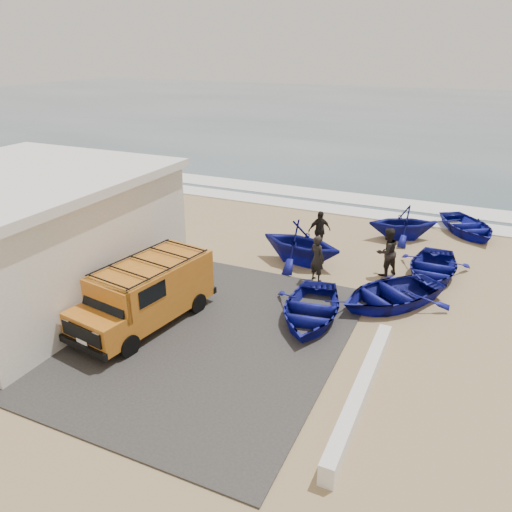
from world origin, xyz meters
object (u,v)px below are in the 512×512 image
(boat_far_right, at_px, (468,226))
(fisherman_front, at_px, (317,258))
(boat_near_left, at_px, (310,309))
(boat_far_left, at_px, (403,222))
(fisherman_middle, at_px, (387,252))
(parapet, at_px, (361,391))
(boat_mid_right, at_px, (432,268))
(building, at_px, (17,235))
(fisherman_back, at_px, (319,231))
(boat_near_right, at_px, (390,294))
(van, at_px, (147,292))
(boat_mid_left, at_px, (301,242))

(boat_far_right, bearing_deg, fisherman_front, -153.80)
(boat_near_left, xyz_separation_m, boat_far_left, (1.43, 8.74, 0.40))
(boat_far_left, height_order, fisherman_middle, fisherman_middle)
(parapet, xyz_separation_m, boat_mid_right, (0.74, 8.32, 0.11))
(building, xyz_separation_m, fisherman_back, (8.42, 8.18, -1.29))
(boat_near_right, bearing_deg, boat_mid_right, 108.07)
(boat_mid_right, bearing_deg, parapet, -94.76)
(fisherman_front, bearing_deg, boat_far_right, -96.17)
(van, height_order, boat_far_right, van)
(parapet, bearing_deg, boat_near_right, 93.18)
(parapet, relative_size, boat_mid_right, 1.60)
(building, relative_size, boat_near_right, 2.33)
(van, relative_size, fisherman_back, 2.89)
(boat_near_right, relative_size, boat_mid_left, 1.17)
(boat_mid_left, bearing_deg, fisherman_back, 1.10)
(boat_near_left, xyz_separation_m, boat_near_right, (2.16, 2.13, 0.02))
(van, xyz_separation_m, fisherman_front, (3.91, 5.23, -0.21))
(boat_far_right, distance_m, fisherman_front, 9.22)
(boat_mid_left, xyz_separation_m, fisherman_front, (1.12, -1.29, -0.00))
(boat_mid_left, bearing_deg, boat_far_right, -33.69)
(boat_far_left, distance_m, fisherman_back, 4.17)
(parapet, relative_size, fisherman_front, 3.32)
(boat_mid_left, relative_size, boat_far_left, 1.13)
(parapet, height_order, fisherman_front, fisherman_front)
(building, bearing_deg, boat_far_right, 42.42)
(boat_near_left, xyz_separation_m, boat_mid_right, (3.20, 5.05, -0.01))
(parapet, xyz_separation_m, fisherman_middle, (-0.94, 7.78, 0.68))
(building, height_order, fisherman_back, building)
(fisherman_middle, bearing_deg, boat_far_left, -138.90)
(boat_mid_left, relative_size, fisherman_front, 1.90)
(boat_far_right, height_order, fisherman_front, fisherman_front)
(parapet, relative_size, fisherman_middle, 3.14)
(fisherman_front, bearing_deg, boat_mid_right, -125.48)
(van, relative_size, fisherman_middle, 2.65)
(boat_far_left, bearing_deg, fisherman_back, -71.52)
(boat_near_left, distance_m, boat_near_right, 3.03)
(fisherman_middle, bearing_deg, van, -2.19)
(van, distance_m, boat_far_left, 12.63)
(boat_mid_right, relative_size, fisherman_middle, 1.96)
(van, relative_size, fisherman_front, 2.81)
(fisherman_back, bearing_deg, fisherman_front, -114.70)
(building, height_order, fisherman_front, building)
(fisherman_middle, bearing_deg, fisherman_back, -74.04)
(van, distance_m, boat_near_right, 8.17)
(boat_near_left, xyz_separation_m, fisherman_front, (-0.74, 2.90, 0.51))
(van, relative_size, boat_near_left, 1.32)
(building, xyz_separation_m, boat_far_left, (11.47, 11.01, -1.36))
(van, height_order, fisherman_back, van)
(building, relative_size, boat_far_right, 2.48)
(building, distance_m, boat_far_right, 19.31)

